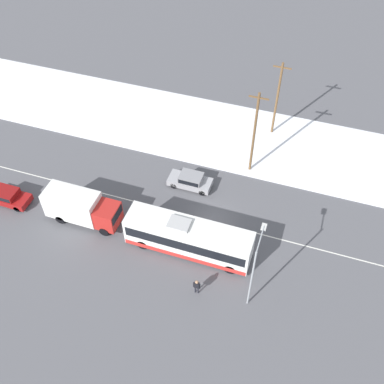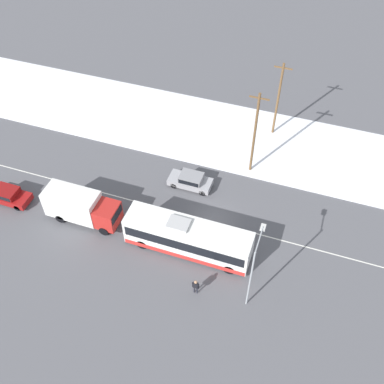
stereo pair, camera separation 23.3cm
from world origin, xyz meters
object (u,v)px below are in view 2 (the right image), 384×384
at_px(parked_car_near_truck, 8,195).
at_px(utility_pole_roadside, 255,133).
at_px(city_bus, 188,238).
at_px(streetlamp, 254,266).
at_px(utility_pole_snowlot, 278,99).
at_px(box_truck, 81,206).
at_px(sedan_car, 191,180).
at_px(pedestrian_at_stop, 196,286).

relative_size(parked_car_near_truck, utility_pole_roadside, 0.45).
height_order(city_bus, streetlamp, streetlamp).
xyz_separation_m(streetlamp, utility_pole_snowlot, (-2.47, 20.53, 0.08)).
xyz_separation_m(box_truck, streetlamp, (16.16, -2.94, 2.71)).
bearing_deg(sedan_car, box_truck, 42.06).
xyz_separation_m(pedestrian_at_stop, utility_pole_roadside, (0.68, 15.01, 3.78)).
height_order(sedan_car, parked_car_near_truck, parked_car_near_truck).
bearing_deg(utility_pole_roadside, city_bus, -103.34).
bearing_deg(box_truck, utility_pole_snowlot, 52.11).
relative_size(box_truck, utility_pole_roadside, 0.73).
bearing_deg(parked_car_near_truck, utility_pole_roadside, 29.16).
xyz_separation_m(parked_car_near_truck, streetlamp, (23.85, -2.61, 3.62)).
bearing_deg(city_bus, parked_car_near_truck, -179.32).
distance_m(city_bus, box_truck, 10.13).
bearing_deg(utility_pole_snowlot, streetlamp, -83.15).
height_order(city_bus, sedan_car, city_bus).
relative_size(pedestrian_at_stop, utility_pole_snowlot, 0.19).
height_order(pedestrian_at_stop, streetlamp, streetlamp).
bearing_deg(utility_pole_snowlot, box_truck, -127.89).
bearing_deg(sedan_car, utility_pole_snowlot, -119.07).
distance_m(parked_car_near_truck, pedestrian_at_stop, 20.12).
bearing_deg(box_truck, streetlamp, -10.30).
relative_size(pedestrian_at_stop, utility_pole_roadside, 0.18).
relative_size(city_bus, sedan_car, 2.56).
height_order(city_bus, utility_pole_snowlot, utility_pole_snowlot).
bearing_deg(city_bus, pedestrian_at_stop, -62.48).
bearing_deg(pedestrian_at_stop, sedan_car, 111.18).
distance_m(parked_car_near_truck, utility_pole_snowlot, 28.14).
relative_size(box_truck, sedan_car, 1.61).
relative_size(city_bus, streetlamp, 1.57).
xyz_separation_m(box_truck, sedan_car, (7.85, 7.08, -0.92)).
bearing_deg(streetlamp, utility_pole_snowlot, 96.85).
distance_m(parked_car_near_truck, utility_pole_roadside, 23.79).
relative_size(sedan_car, parked_car_near_truck, 1.01).
height_order(box_truck, pedestrian_at_stop, box_truck).
distance_m(sedan_car, parked_car_near_truck, 17.22).
relative_size(parked_car_near_truck, streetlamp, 0.61).
height_order(city_bus, box_truck, city_bus).
height_order(sedan_car, utility_pole_roadside, utility_pole_roadside).
bearing_deg(utility_pole_roadside, sedan_car, -140.89).
bearing_deg(box_truck, pedestrian_at_stop, -17.89).
distance_m(box_truck, streetlamp, 16.64).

